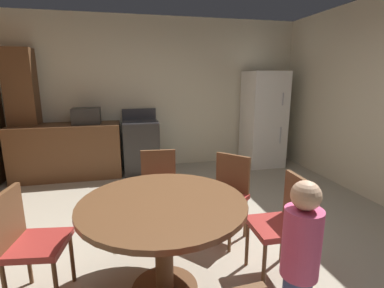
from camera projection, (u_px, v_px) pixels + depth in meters
The scene contains 13 objects.
ground_plane at pixel (201, 255), 2.72m from camera, with size 14.00×14.00×0.00m, color #A89E89.
wall_back at pixel (160, 94), 5.30m from camera, with size 5.52×0.12×2.70m, color beige.
kitchen_counter at pixel (68, 151), 4.77m from camera, with size 1.71×0.60×0.90m, color brown.
pantry_column at pixel (25, 115), 4.67m from camera, with size 0.44×0.36×2.10m, color brown.
oven_range at pixel (141, 146), 5.04m from camera, with size 0.60×0.60×1.10m.
refrigerator at pixel (263, 119), 5.39m from camera, with size 0.68×0.68×1.76m.
microwave at pixel (86, 116), 4.71m from camera, with size 0.44×0.32×0.26m, color #2D2B28.
dining_table at pixel (163, 220), 2.14m from camera, with size 1.24×1.24×0.76m.
chair_north at pixel (159, 185), 3.12m from camera, with size 0.43×0.43×0.87m.
chair_east at pixel (284, 220), 2.35m from camera, with size 0.41×0.41×0.87m.
chair_northeast at pixel (227, 192), 2.95m from camera, with size 0.56×0.56×0.87m.
chair_west at pixel (27, 239), 2.08m from camera, with size 0.45×0.45×0.87m.
person_child at pixel (300, 263), 1.69m from camera, with size 0.31×0.31×1.09m.
Camera 1 is at (-0.62, -2.33, 1.65)m, focal length 26.80 mm.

